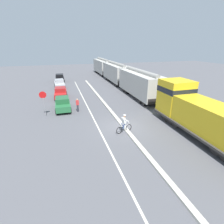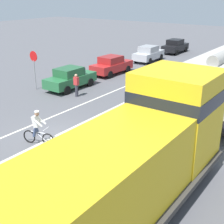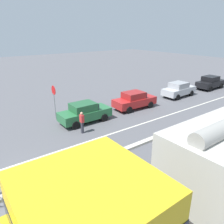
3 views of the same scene
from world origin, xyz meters
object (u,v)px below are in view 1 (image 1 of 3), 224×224
(parked_car_red, at_px, (61,93))
(pedestrian_by_cars, at_px, (78,105))
(parked_car_green, at_px, (63,103))
(hopper_car_trailing, at_px, (103,66))
(hopper_car_lead, at_px, (140,84))
(locomotive, at_px, (199,115))
(parked_car_silver, at_px, (59,84))
(hopper_car_middle, at_px, (116,73))
(stop_sign, at_px, (43,99))
(parked_car_black, at_px, (60,78))
(cyclist, at_px, (124,124))

(parked_car_red, relative_size, pedestrian_by_cars, 2.63)
(parked_car_green, height_order, parked_car_red, same)
(hopper_car_trailing, bearing_deg, hopper_car_lead, -90.00)
(locomotive, xyz_separation_m, parked_car_silver, (-11.54, 21.99, -0.98))
(hopper_car_lead, bearing_deg, parked_car_red, 164.84)
(hopper_car_lead, relative_size, hopper_car_middle, 1.00)
(hopper_car_lead, distance_m, parked_car_red, 11.97)
(parked_car_green, bearing_deg, pedestrian_by_cars, -35.35)
(stop_sign, bearing_deg, parked_car_black, 84.37)
(hopper_car_trailing, distance_m, parked_car_silver, 17.70)
(parked_car_silver, xyz_separation_m, pedestrian_by_cars, (1.84, -13.36, 0.03))
(hopper_car_lead, xyz_separation_m, parked_car_red, (-11.49, 3.11, -1.26))
(parked_car_green, bearing_deg, stop_sign, -139.79)
(hopper_car_lead, xyz_separation_m, parked_car_black, (-11.38, 16.01, -1.26))
(cyclist, height_order, pedestrian_by_cars, cyclist)
(locomotive, bearing_deg, hopper_car_middle, 90.00)
(hopper_car_trailing, xyz_separation_m, parked_car_black, (-11.38, -7.19, -1.26))
(locomotive, relative_size, pedestrian_by_cars, 7.17)
(locomotive, bearing_deg, stop_sign, 148.61)
(locomotive, xyz_separation_m, parked_car_red, (-11.49, 15.27, -0.98))
(locomotive, xyz_separation_m, cyclist, (-6.25, 2.04, -0.98))
(cyclist, bearing_deg, hopper_car_lead, 58.30)
(hopper_car_lead, xyz_separation_m, cyclist, (-6.25, -10.12, -1.26))
(pedestrian_by_cars, bearing_deg, locomotive, -41.65)
(hopper_car_middle, distance_m, parked_car_black, 12.27)
(hopper_car_lead, bearing_deg, hopper_car_middle, 90.00)
(locomotive, relative_size, hopper_car_lead, 1.10)
(locomotive, relative_size, hopper_car_trailing, 1.10)
(parked_car_red, height_order, cyclist, cyclist)
(hopper_car_lead, bearing_deg, hopper_car_trailing, 90.00)
(hopper_car_middle, relative_size, parked_car_green, 2.52)
(locomotive, distance_m, parked_car_black, 30.39)
(parked_car_green, bearing_deg, locomotive, -40.79)
(parked_car_red, relative_size, parked_car_silver, 1.00)
(hopper_car_trailing, bearing_deg, parked_car_red, -119.77)
(hopper_car_middle, bearing_deg, parked_car_black, 158.83)
(hopper_car_trailing, height_order, pedestrian_by_cars, hopper_car_trailing)
(locomotive, relative_size, parked_car_silver, 2.72)
(hopper_car_lead, xyz_separation_m, hopper_car_trailing, (0.00, 23.20, 0.00))
(hopper_car_middle, bearing_deg, hopper_car_lead, -90.00)
(parked_car_silver, height_order, cyclist, cyclist)
(parked_car_black, relative_size, cyclist, 2.46)
(parked_car_red, bearing_deg, hopper_car_middle, 36.45)
(hopper_car_middle, relative_size, stop_sign, 3.68)
(parked_car_silver, bearing_deg, pedestrian_by_cars, -82.15)
(stop_sign, bearing_deg, hopper_car_middle, 49.44)
(hopper_car_lead, distance_m, hopper_car_middle, 11.60)
(locomotive, xyz_separation_m, hopper_car_middle, (0.00, 23.76, 0.28))
(hopper_car_middle, height_order, parked_car_green, hopper_car_middle)
(locomotive, distance_m, hopper_car_middle, 23.76)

